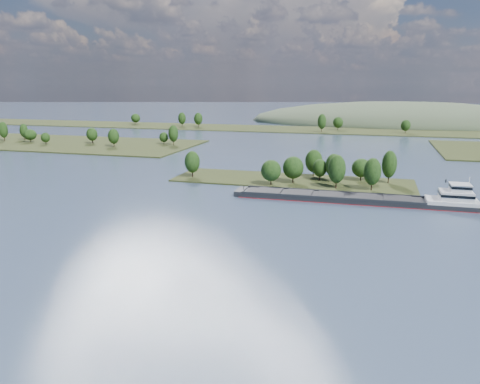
% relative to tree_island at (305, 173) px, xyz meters
% --- Properties ---
extents(ground, '(1800.00, 1800.00, 0.00)m').
position_rel_tree_island_xyz_m(ground, '(-5.81, -58.47, -4.12)').
color(ground, '#394B63').
rests_on(ground, ground).
extents(tree_island, '(100.00, 31.68, 14.67)m').
position_rel_tree_island_xyz_m(tree_island, '(0.00, 0.00, 0.00)').
color(tree_island, '#282F15').
rests_on(tree_island, ground).
extents(back_shoreline, '(900.00, 60.00, 16.18)m').
position_rel_tree_island_xyz_m(back_shoreline, '(0.94, 221.28, -3.39)').
color(back_shoreline, '#282F15').
rests_on(back_shoreline, ground).
extents(hill_west, '(320.00, 160.00, 44.00)m').
position_rel_tree_island_xyz_m(hill_west, '(54.19, 321.53, -4.12)').
color(hill_west, '#3D4B34').
rests_on(hill_west, ground).
extents(cargo_barge, '(83.77, 11.18, 11.31)m').
position_rel_tree_island_xyz_m(cargo_barge, '(26.37, -26.72, -2.70)').
color(cargo_barge, black).
rests_on(cargo_barge, ground).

